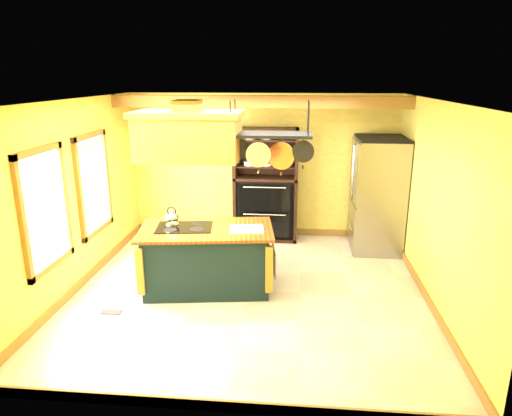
% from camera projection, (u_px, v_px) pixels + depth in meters
% --- Properties ---
extents(floor, '(5.00, 5.00, 0.00)m').
position_uv_depth(floor, '(249.00, 291.00, 6.63)').
color(floor, beige).
rests_on(floor, ground).
extents(ceiling, '(5.00, 5.00, 0.00)m').
position_uv_depth(ceiling, '(248.00, 100.00, 5.87)').
color(ceiling, white).
rests_on(ceiling, wall_back).
extents(wall_back, '(5.00, 0.02, 2.70)m').
position_uv_depth(wall_back, '(263.00, 166.00, 8.64)').
color(wall_back, '#E4D053').
rests_on(wall_back, floor).
extents(wall_front, '(5.00, 0.02, 2.70)m').
position_uv_depth(wall_front, '(217.00, 280.00, 3.86)').
color(wall_front, '#E4D053').
rests_on(wall_front, floor).
extents(wall_left, '(0.02, 5.00, 2.70)m').
position_uv_depth(wall_left, '(74.00, 197.00, 6.47)').
color(wall_left, '#E4D053').
rests_on(wall_left, floor).
extents(wall_right, '(0.02, 5.00, 2.70)m').
position_uv_depth(wall_right, '(436.00, 206.00, 6.03)').
color(wall_right, '#E4D053').
rests_on(wall_right, floor).
extents(ceiling_beam, '(5.00, 0.15, 0.20)m').
position_uv_depth(ceiling_beam, '(259.00, 102.00, 7.53)').
color(ceiling_beam, olive).
rests_on(ceiling_beam, ceiling).
extents(window_near, '(0.06, 1.06, 1.56)m').
position_uv_depth(window_near, '(46.00, 210.00, 5.69)').
color(window_near, olive).
rests_on(window_near, wall_left).
extents(window_far, '(0.06, 1.06, 1.56)m').
position_uv_depth(window_far, '(94.00, 184.00, 7.03)').
color(window_far, olive).
rests_on(window_far, wall_left).
extents(kitchen_island, '(2.01, 1.29, 1.11)m').
position_uv_depth(kitchen_island, '(207.00, 258.00, 6.60)').
color(kitchen_island, black).
rests_on(kitchen_island, floor).
extents(range_hood, '(1.45, 0.82, 0.80)m').
position_uv_depth(range_hood, '(188.00, 134.00, 6.12)').
color(range_hood, '#B6872D').
rests_on(range_hood, ceiling).
extents(pot_rack, '(1.17, 0.55, 0.93)m').
position_uv_depth(pot_rack, '(270.00, 142.00, 6.05)').
color(pot_rack, black).
rests_on(pot_rack, ceiling).
extents(refrigerator, '(0.85, 1.00, 1.97)m').
position_uv_depth(refrigerator, '(377.00, 197.00, 8.00)').
color(refrigerator, gray).
rests_on(refrigerator, floor).
extents(hutch, '(1.19, 0.54, 2.10)m').
position_uv_depth(hutch, '(266.00, 196.00, 8.56)').
color(hutch, black).
rests_on(hutch, floor).
extents(floor_register, '(0.29, 0.13, 0.01)m').
position_uv_depth(floor_register, '(111.00, 312.00, 6.02)').
color(floor_register, black).
rests_on(floor_register, floor).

